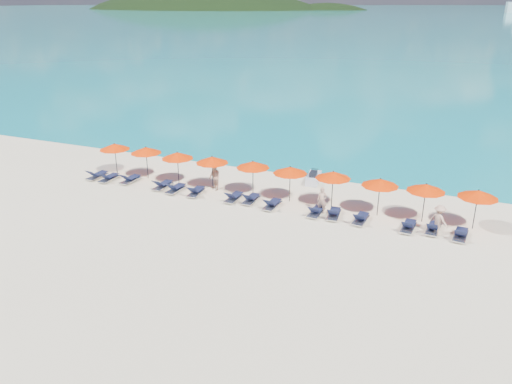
% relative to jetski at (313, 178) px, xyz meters
% --- Properties ---
extents(ground, '(1400.00, 1400.00, 0.00)m').
position_rel_jetski_xyz_m(ground, '(-1.64, -9.07, -0.32)').
color(ground, beige).
extents(sea, '(1600.00, 1300.00, 0.01)m').
position_rel_jetski_xyz_m(sea, '(-1.64, 650.93, -0.31)').
color(sea, '#1FA9B2').
rests_on(sea, ground).
extents(headland_main, '(374.00, 242.00, 126.50)m').
position_rel_jetski_xyz_m(headland_main, '(-301.64, 530.93, -38.32)').
color(headland_main, black).
rests_on(headland_main, ground).
extents(headland_small, '(162.00, 126.00, 85.50)m').
position_rel_jetski_xyz_m(headland_small, '(-151.64, 550.93, -35.32)').
color(headland_small, black).
rests_on(headland_small, ground).
extents(jetski, '(1.10, 2.25, 0.77)m').
position_rel_jetski_xyz_m(jetski, '(0.00, 0.00, 0.00)').
color(jetski, silver).
rests_on(jetski, ground).
extents(beachgoer_a, '(0.60, 0.43, 1.56)m').
position_rel_jetski_xyz_m(beachgoer_a, '(1.95, -4.82, 0.46)').
color(beachgoer_a, tan).
rests_on(beachgoer_a, ground).
extents(beachgoer_b, '(0.96, 0.90, 1.74)m').
position_rel_jetski_xyz_m(beachgoer_b, '(-5.48, -3.89, 0.55)').
color(beachgoer_b, tan).
rests_on(beachgoer_b, ground).
extents(beachgoer_c, '(1.16, 0.99, 1.64)m').
position_rel_jetski_xyz_m(beachgoer_c, '(8.35, -5.14, 0.51)').
color(beachgoer_c, tan).
rests_on(beachgoer_c, ground).
extents(umbrella_0, '(2.10, 2.10, 2.28)m').
position_rel_jetski_xyz_m(umbrella_0, '(-13.29, -3.81, 1.70)').
color(umbrella_0, black).
rests_on(umbrella_0, ground).
extents(umbrella_1, '(2.10, 2.10, 2.28)m').
position_rel_jetski_xyz_m(umbrella_1, '(-10.77, -3.69, 1.70)').
color(umbrella_1, black).
rests_on(umbrella_1, ground).
extents(umbrella_2, '(2.10, 2.10, 2.28)m').
position_rel_jetski_xyz_m(umbrella_2, '(-8.16, -3.92, 1.70)').
color(umbrella_2, black).
rests_on(umbrella_2, ground).
extents(umbrella_3, '(2.10, 2.10, 2.28)m').
position_rel_jetski_xyz_m(umbrella_3, '(-5.63, -3.87, 1.70)').
color(umbrella_3, black).
rests_on(umbrella_3, ground).
extents(umbrella_4, '(2.10, 2.10, 2.28)m').
position_rel_jetski_xyz_m(umbrella_4, '(-2.84, -3.76, 1.70)').
color(umbrella_4, black).
rests_on(umbrella_4, ground).
extents(umbrella_5, '(2.10, 2.10, 2.28)m').
position_rel_jetski_xyz_m(umbrella_5, '(-0.35, -3.86, 1.70)').
color(umbrella_5, black).
rests_on(umbrella_5, ground).
extents(umbrella_6, '(2.10, 2.10, 2.28)m').
position_rel_jetski_xyz_m(umbrella_6, '(2.25, -3.72, 1.70)').
color(umbrella_6, black).
rests_on(umbrella_6, ground).
extents(umbrella_7, '(2.10, 2.10, 2.28)m').
position_rel_jetski_xyz_m(umbrella_7, '(4.99, -3.91, 1.70)').
color(umbrella_7, black).
rests_on(umbrella_7, ground).
extents(umbrella_8, '(2.10, 2.10, 2.28)m').
position_rel_jetski_xyz_m(umbrella_8, '(7.44, -3.80, 1.70)').
color(umbrella_8, black).
rests_on(umbrella_8, ground).
extents(umbrella_9, '(2.10, 2.10, 2.28)m').
position_rel_jetski_xyz_m(umbrella_9, '(10.06, -3.71, 1.70)').
color(umbrella_9, black).
rests_on(umbrella_9, ground).
extents(lounger_0, '(0.71, 1.73, 0.66)m').
position_rel_jetski_xyz_m(lounger_0, '(-13.99, -5.10, -0.08)').
color(lounger_0, silver).
rests_on(lounger_0, ground).
extents(lounger_1, '(0.63, 1.70, 0.66)m').
position_rel_jetski_xyz_m(lounger_1, '(-12.92, -5.20, -0.08)').
color(lounger_1, silver).
rests_on(lounger_1, ground).
extents(lounger_2, '(0.68, 1.72, 0.66)m').
position_rel_jetski_xyz_m(lounger_2, '(-11.39, -4.88, -0.08)').
color(lounger_2, silver).
rests_on(lounger_2, ground).
extents(lounger_3, '(0.66, 1.71, 0.66)m').
position_rel_jetski_xyz_m(lounger_3, '(-8.75, -5.00, -0.08)').
color(lounger_3, silver).
rests_on(lounger_3, ground).
extents(lounger_4, '(0.68, 1.72, 0.66)m').
position_rel_jetski_xyz_m(lounger_4, '(-7.63, -5.19, -0.08)').
color(lounger_4, silver).
rests_on(lounger_4, ground).
extents(lounger_5, '(0.79, 1.75, 0.66)m').
position_rel_jetski_xyz_m(lounger_5, '(-6.16, -5.17, -0.08)').
color(lounger_5, silver).
rests_on(lounger_5, ground).
extents(lounger_6, '(0.66, 1.72, 0.66)m').
position_rel_jetski_xyz_m(lounger_6, '(-3.54, -5.10, -0.08)').
color(lounger_6, silver).
rests_on(lounger_6, ground).
extents(lounger_7, '(0.62, 1.70, 0.66)m').
position_rel_jetski_xyz_m(lounger_7, '(-2.45, -4.93, -0.08)').
color(lounger_7, silver).
rests_on(lounger_7, ground).
extents(lounger_8, '(0.71, 1.73, 0.66)m').
position_rel_jetski_xyz_m(lounger_8, '(-0.95, -5.24, -0.08)').
color(lounger_8, silver).
rests_on(lounger_8, ground).
extents(lounger_9, '(0.69, 1.72, 0.66)m').
position_rel_jetski_xyz_m(lounger_9, '(1.75, -5.23, -0.08)').
color(lounger_9, silver).
rests_on(lounger_9, ground).
extents(lounger_10, '(0.78, 1.75, 0.66)m').
position_rel_jetski_xyz_m(lounger_10, '(2.76, -5.15, -0.08)').
color(lounger_10, silver).
rests_on(lounger_10, ground).
extents(lounger_11, '(0.72, 1.73, 0.66)m').
position_rel_jetski_xyz_m(lounger_11, '(4.32, -5.24, -0.08)').
color(lounger_11, silver).
rests_on(lounger_11, ground).
extents(lounger_12, '(0.73, 1.74, 0.66)m').
position_rel_jetski_xyz_m(lounger_12, '(6.88, -5.23, -0.08)').
color(lounger_12, silver).
rests_on(lounger_12, ground).
extents(lounger_13, '(0.75, 1.74, 0.66)m').
position_rel_jetski_xyz_m(lounger_13, '(8.12, -4.97, -0.08)').
color(lounger_13, silver).
rests_on(lounger_13, ground).
extents(lounger_14, '(0.77, 1.75, 0.66)m').
position_rel_jetski_xyz_m(lounger_14, '(9.49, -5.22, -0.08)').
color(lounger_14, silver).
rests_on(lounger_14, ground).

